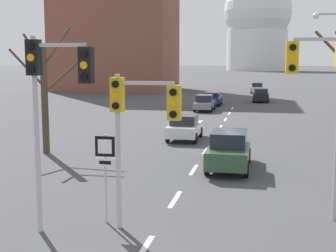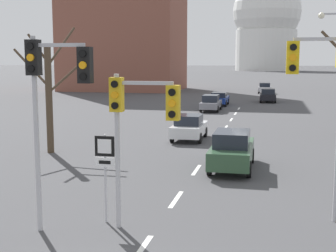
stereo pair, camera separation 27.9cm
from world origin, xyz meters
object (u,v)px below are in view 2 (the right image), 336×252
at_px(sedan_near_right, 268,95).
at_px(sedan_mid_centre, 211,103).
at_px(traffic_signal_near_left, 51,85).
at_px(sedan_near_left, 232,150).
at_px(traffic_signal_centre_tall, 137,113).
at_px(route_sign_post, 105,163).
at_px(traffic_signal_near_right, 325,78).
at_px(sedan_far_right, 219,98).
at_px(sedan_far_left, 265,88).
at_px(sedan_distant_centre, 189,127).

xyz_separation_m(sedan_near_right, sedan_mid_centre, (-5.23, -10.78, -0.00)).
xyz_separation_m(traffic_signal_near_left, sedan_near_left, (4.20, 8.78, -3.26)).
height_order(traffic_signal_centre_tall, sedan_near_right, traffic_signal_centre_tall).
relative_size(traffic_signal_near_left, route_sign_post, 2.05).
bearing_deg(traffic_signal_centre_tall, traffic_signal_near_right, 19.97).
bearing_deg(route_sign_post, sedan_far_right, 91.09).
height_order(traffic_signal_near_left, sedan_near_left, traffic_signal_near_left).
height_order(sedan_near_right, sedan_mid_centre, sedan_near_right).
xyz_separation_m(sedan_far_left, sedan_distant_centre, (-3.85, -41.78, -0.01)).
distance_m(traffic_signal_near_left, sedan_far_left, 58.06).
bearing_deg(traffic_signal_near_left, sedan_distant_centre, 86.38).
xyz_separation_m(sedan_near_left, sedan_distant_centre, (-3.19, 7.20, -0.10)).
relative_size(sedan_near_left, sedan_far_right, 1.00).
relative_size(sedan_far_left, sedan_distant_centre, 1.03).
xyz_separation_m(traffic_signal_near_left, sedan_distant_centre, (1.01, 15.98, -3.36)).
height_order(route_sign_post, sedan_distant_centre, route_sign_post).
distance_m(sedan_mid_centre, sedan_distant_centre, 16.48).
distance_m(traffic_signal_centre_tall, sedan_near_right, 42.69).
distance_m(traffic_signal_centre_tall, sedan_mid_centre, 31.87).
bearing_deg(sedan_mid_centre, sedan_near_right, 64.12).
relative_size(sedan_mid_centre, sedan_far_left, 1.14).
height_order(traffic_signal_centre_tall, sedan_far_right, traffic_signal_centre_tall).
xyz_separation_m(traffic_signal_near_right, sedan_near_left, (-3.14, 6.17, -3.41)).
bearing_deg(traffic_signal_centre_tall, sedan_far_left, 87.31).
distance_m(route_sign_post, sedan_near_right, 42.40).
bearing_deg(traffic_signal_near_right, route_sign_post, -165.98).
height_order(sedan_near_left, sedan_far_right, sedan_near_left).
distance_m(route_sign_post, sedan_far_left, 56.84).
distance_m(traffic_signal_near_right, traffic_signal_near_left, 7.79).
bearing_deg(route_sign_post, sedan_distant_centre, 90.35).
distance_m(sedan_far_left, sedan_distant_centre, 41.96).
distance_m(traffic_signal_near_right, sedan_far_right, 36.37).
height_order(sedan_near_left, sedan_mid_centre, sedan_near_left).
xyz_separation_m(traffic_signal_near_right, sedan_mid_centre, (-7.10, 29.83, -3.51)).
distance_m(sedan_near_right, sedan_distant_centre, 27.60).
bearing_deg(route_sign_post, traffic_signal_near_right, 14.02).
relative_size(traffic_signal_near_left, sedan_near_right, 1.38).
xyz_separation_m(traffic_signal_centre_tall, traffic_signal_near_left, (-2.18, -0.74, 0.79)).
bearing_deg(traffic_signal_centre_tall, sedan_near_right, 85.58).
height_order(route_sign_post, sedan_mid_centre, route_sign_post).
distance_m(traffic_signal_near_right, sedan_distant_centre, 15.20).
relative_size(traffic_signal_near_right, sedan_near_left, 1.24).
relative_size(traffic_signal_near_left, sedan_distant_centre, 1.43).
distance_m(sedan_near_left, sedan_near_right, 34.46).
xyz_separation_m(sedan_mid_centre, sedan_distant_centre, (0.77, -16.46, -0.00)).
bearing_deg(route_sign_post, sedan_near_right, 84.09).
bearing_deg(sedan_distant_centre, sedan_far_right, 91.59).
relative_size(sedan_mid_centre, sedan_far_right, 0.98).
bearing_deg(route_sign_post, traffic_signal_near_left, -136.31).
xyz_separation_m(traffic_signal_near_right, sedan_far_left, (-2.48, 55.15, -3.49)).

